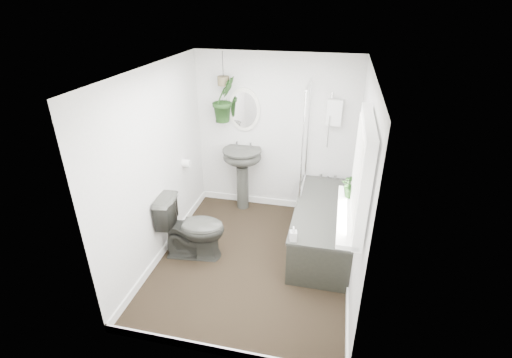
# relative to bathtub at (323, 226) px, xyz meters

# --- Properties ---
(floor) EXTENTS (2.30, 2.80, 0.02)m
(floor) POSITION_rel_bathtub_xyz_m (-0.80, -0.50, -0.30)
(floor) COLOR black
(floor) RESTS_ON ground
(ceiling) EXTENTS (2.30, 2.80, 0.02)m
(ceiling) POSITION_rel_bathtub_xyz_m (-0.80, -0.50, 2.02)
(ceiling) COLOR white
(ceiling) RESTS_ON ground
(wall_back) EXTENTS (2.30, 0.02, 2.30)m
(wall_back) POSITION_rel_bathtub_xyz_m (-0.80, 0.91, 0.86)
(wall_back) COLOR silver
(wall_back) RESTS_ON ground
(wall_front) EXTENTS (2.30, 0.02, 2.30)m
(wall_front) POSITION_rel_bathtub_xyz_m (-0.80, -1.91, 0.86)
(wall_front) COLOR silver
(wall_front) RESTS_ON ground
(wall_left) EXTENTS (0.02, 2.80, 2.30)m
(wall_left) POSITION_rel_bathtub_xyz_m (-1.96, -0.50, 0.86)
(wall_left) COLOR silver
(wall_left) RESTS_ON ground
(wall_right) EXTENTS (0.02, 2.80, 2.30)m
(wall_right) POSITION_rel_bathtub_xyz_m (0.36, -0.50, 0.86)
(wall_right) COLOR silver
(wall_right) RESTS_ON ground
(skirting) EXTENTS (2.30, 2.80, 0.10)m
(skirting) POSITION_rel_bathtub_xyz_m (-0.80, -0.50, -0.24)
(skirting) COLOR white
(skirting) RESTS_ON floor
(bathtub) EXTENTS (0.72, 1.72, 0.58)m
(bathtub) POSITION_rel_bathtub_xyz_m (0.00, 0.00, 0.00)
(bathtub) COLOR #333530
(bathtub) RESTS_ON floor
(bath_screen) EXTENTS (0.04, 0.72, 1.40)m
(bath_screen) POSITION_rel_bathtub_xyz_m (-0.33, 0.49, 0.99)
(bath_screen) COLOR silver
(bath_screen) RESTS_ON bathtub
(shower_box) EXTENTS (0.20, 0.10, 0.35)m
(shower_box) POSITION_rel_bathtub_xyz_m (0.00, 0.84, 1.26)
(shower_box) COLOR white
(shower_box) RESTS_ON wall_back
(oval_mirror) EXTENTS (0.46, 0.03, 0.62)m
(oval_mirror) POSITION_rel_bathtub_xyz_m (-1.25, 0.87, 1.21)
(oval_mirror) COLOR silver
(oval_mirror) RESTS_ON wall_back
(wall_sconce) EXTENTS (0.04, 0.04, 0.22)m
(wall_sconce) POSITION_rel_bathtub_xyz_m (-1.65, 0.86, 1.11)
(wall_sconce) COLOR black
(wall_sconce) RESTS_ON wall_back
(toilet_roll_holder) EXTENTS (0.11, 0.11, 0.11)m
(toilet_roll_holder) POSITION_rel_bathtub_xyz_m (-1.90, 0.20, 0.61)
(toilet_roll_holder) COLOR white
(toilet_roll_holder) RESTS_ON wall_left
(window_recess) EXTENTS (0.08, 1.00, 0.90)m
(window_recess) POSITION_rel_bathtub_xyz_m (0.29, -1.20, 1.36)
(window_recess) COLOR white
(window_recess) RESTS_ON wall_right
(window_sill) EXTENTS (0.18, 1.00, 0.04)m
(window_sill) POSITION_rel_bathtub_xyz_m (0.22, -1.20, 0.94)
(window_sill) COLOR white
(window_sill) RESTS_ON wall_right
(window_blinds) EXTENTS (0.01, 0.86, 0.76)m
(window_blinds) POSITION_rel_bathtub_xyz_m (0.24, -1.20, 1.36)
(window_blinds) COLOR white
(window_blinds) RESTS_ON wall_right
(toilet) EXTENTS (0.84, 0.54, 0.81)m
(toilet) POSITION_rel_bathtub_xyz_m (-1.55, -0.55, 0.11)
(toilet) COLOR #333530
(toilet) RESTS_ON floor
(pedestal_sink) EXTENTS (0.62, 0.54, 0.96)m
(pedestal_sink) POSITION_rel_bathtub_xyz_m (-1.25, 0.72, 0.19)
(pedestal_sink) COLOR #333530
(pedestal_sink) RESTS_ON floor
(sill_plant) EXTENTS (0.22, 0.20, 0.23)m
(sill_plant) POSITION_rel_bathtub_xyz_m (0.24, -0.90, 1.08)
(sill_plant) COLOR black
(sill_plant) RESTS_ON window_sill
(hanging_plant) EXTENTS (0.43, 0.44, 0.63)m
(hanging_plant) POSITION_rel_bathtub_xyz_m (-1.50, 0.75, 1.37)
(hanging_plant) COLOR black
(hanging_plant) RESTS_ON ceiling
(soap_bottle) EXTENTS (0.09, 0.09, 0.17)m
(soap_bottle) POSITION_rel_bathtub_xyz_m (-0.29, -0.79, 0.38)
(soap_bottle) COLOR black
(soap_bottle) RESTS_ON bathtub
(hanging_pot) EXTENTS (0.16, 0.16, 0.12)m
(hanging_pot) POSITION_rel_bathtub_xyz_m (-1.50, 0.75, 1.63)
(hanging_pot) COLOR brown
(hanging_pot) RESTS_ON ceiling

